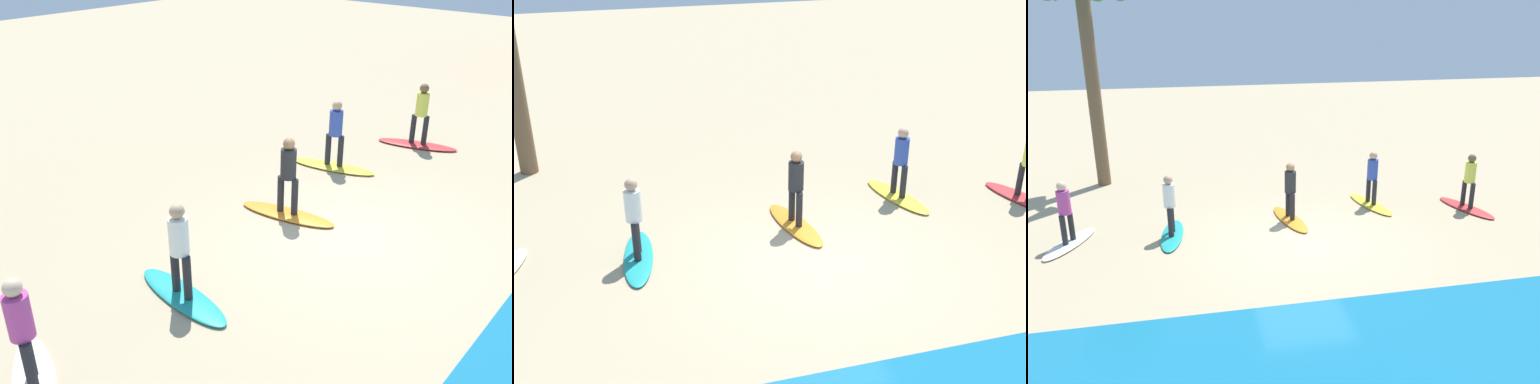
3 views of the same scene
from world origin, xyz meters
The scene contains 8 objects.
ground_plane centered at (0.00, 0.00, 0.00)m, with size 60.00×60.00×0.00m, color tan.
surfboard_red centered at (-5.40, -1.27, 0.04)m, with size 2.10×0.56×0.09m, color red.
surfboard_yellow centered at (-2.65, -2.16, 0.04)m, with size 2.10×0.56×0.09m, color yellow.
surfer_yellow centered at (-2.65, -2.16, 1.04)m, with size 0.32×0.45×1.64m.
surfboard_orange centered at (0.06, -1.48, 0.04)m, with size 2.10×0.56×0.09m, color orange.
surfer_orange centered at (0.06, -1.48, 1.04)m, with size 0.32×0.45×1.64m.
surfboard_teal centered at (3.40, -1.03, 0.04)m, with size 2.10×0.56×0.09m, color teal.
surfer_teal centered at (3.40, -1.03, 1.04)m, with size 0.32×0.46×1.64m.
Camera 2 is at (3.79, 9.84, 6.52)m, focal length 44.64 mm.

